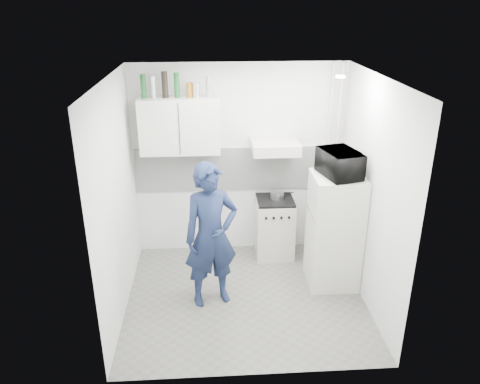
{
  "coord_description": "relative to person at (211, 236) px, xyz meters",
  "views": [
    {
      "loc": [
        -0.38,
        -4.68,
        3.34
      ],
      "look_at": [
        -0.05,
        0.3,
        1.25
      ],
      "focal_mm": 35.0,
      "sensor_mm": 36.0,
      "label": 1
    }
  ],
  "objects": [
    {
      "name": "range_hood",
      "position": [
        0.84,
        1.01,
        0.71
      ],
      "size": [
        0.6,
        0.5,
        0.14
      ],
      "primitive_type": "cube",
      "color": "beige",
      "rests_on": "wall_back"
    },
    {
      "name": "pipe_a",
      "position": [
        1.69,
        1.18,
        0.44
      ],
      "size": [
        0.05,
        0.05,
        2.6
      ],
      "primitive_type": "cylinder",
      "color": "beige",
      "rests_on": "floor"
    },
    {
      "name": "ceiling",
      "position": [
        0.39,
        0.01,
        1.74
      ],
      "size": [
        2.8,
        2.8,
        0.0
      ],
      "primitive_type": "plane",
      "color": "white",
      "rests_on": "wall_back"
    },
    {
      "name": "person",
      "position": [
        0.0,
        0.0,
        0.0
      ],
      "size": [
        0.72,
        0.57,
        1.72
      ],
      "primitive_type": "imported",
      "rotation": [
        0.0,
        0.0,
        0.3
      ],
      "color": "#172240",
      "rests_on": "floor"
    },
    {
      "name": "ceiling_spot_fixture",
      "position": [
        1.39,
        0.21,
        1.71
      ],
      "size": [
        0.1,
        0.1,
        0.02
      ],
      "primitive_type": "cylinder",
      "color": "white",
      "rests_on": "ceiling"
    },
    {
      "name": "wall_right",
      "position": [
        1.79,
        0.01,
        0.44
      ],
      "size": [
        0.0,
        2.6,
        2.6
      ],
      "primitive_type": "plane",
      "rotation": [
        1.57,
        0.0,
        -1.57
      ],
      "color": "silver",
      "rests_on": "floor"
    },
    {
      "name": "microwave",
      "position": [
        1.49,
        0.29,
        0.72
      ],
      "size": [
        0.62,
        0.49,
        0.3
      ],
      "primitive_type": "imported",
      "rotation": [
        0.0,
        0.0,
        1.82
      ],
      "color": "black",
      "rests_on": "fridge"
    },
    {
      "name": "canister_b",
      "position": [
        -0.14,
        1.09,
        1.43
      ],
      "size": [
        0.09,
        0.09,
        0.18
      ],
      "primitive_type": "cylinder",
      "color": "silver",
      "rests_on": "upper_cabinet"
    },
    {
      "name": "saucepan",
      "position": [
        0.89,
        1.03,
        0.03
      ],
      "size": [
        0.18,
        0.18,
        0.1
      ],
      "primitive_type": "cylinder",
      "color": "silver",
      "rests_on": "stove_top"
    },
    {
      "name": "bottle_b",
      "position": [
        -0.66,
        1.09,
        1.47
      ],
      "size": [
        0.07,
        0.07,
        0.26
      ],
      "primitive_type": "cylinder",
      "color": "silver",
      "rests_on": "upper_cabinet"
    },
    {
      "name": "bottle_c",
      "position": [
        -0.51,
        1.09,
        1.5
      ],
      "size": [
        0.08,
        0.08,
        0.31
      ],
      "primitive_type": "cylinder",
      "color": "black",
      "rests_on": "upper_cabinet"
    },
    {
      "name": "wall_back",
      "position": [
        0.39,
        1.26,
        0.44
      ],
      "size": [
        2.8,
        0.0,
        2.8
      ],
      "primitive_type": "plane",
      "rotation": [
        1.57,
        0.0,
        0.0
      ],
      "color": "silver",
      "rests_on": "floor"
    },
    {
      "name": "pipe_b",
      "position": [
        1.57,
        1.18,
        0.44
      ],
      "size": [
        0.04,
        0.04,
        2.6
      ],
      "primitive_type": "cylinder",
      "color": "beige",
      "rests_on": "floor"
    },
    {
      "name": "floor",
      "position": [
        0.39,
        0.01,
        -0.86
      ],
      "size": [
        2.8,
        2.8,
        0.0
      ],
      "primitive_type": "plane",
      "color": "#5A5951",
      "rests_on": "ground"
    },
    {
      "name": "bottle_a",
      "position": [
        -0.77,
        1.09,
        1.49
      ],
      "size": [
        0.07,
        0.07,
        0.29
      ],
      "primitive_type": "cylinder",
      "color": "#144C1E",
      "rests_on": "upper_cabinet"
    },
    {
      "name": "bottle_d",
      "position": [
        -0.37,
        1.09,
        1.49
      ],
      "size": [
        0.07,
        0.07,
        0.3
      ],
      "primitive_type": "cylinder",
      "color": "#144C1E",
      "rests_on": "upper_cabinet"
    },
    {
      "name": "fridge",
      "position": [
        1.49,
        0.29,
        -0.14
      ],
      "size": [
        0.6,
        0.6,
        1.43
      ],
      "primitive_type": "cube",
      "rotation": [
        0.0,
        0.0,
        -0.01
      ],
      "color": "silver",
      "rests_on": "floor"
    },
    {
      "name": "bottle_e",
      "position": [
        0.01,
        1.09,
        1.47
      ],
      "size": [
        0.06,
        0.06,
        0.25
      ],
      "primitive_type": "cylinder",
      "color": "silver",
      "rests_on": "upper_cabinet"
    },
    {
      "name": "wall_left",
      "position": [
        -1.01,
        0.01,
        0.44
      ],
      "size": [
        0.0,
        2.6,
        2.6
      ],
      "primitive_type": "plane",
      "rotation": [
        1.57,
        0.0,
        1.57
      ],
      "color": "silver",
      "rests_on": "floor"
    },
    {
      "name": "stove_top",
      "position": [
        0.87,
        1.01,
        -0.03
      ],
      "size": [
        0.49,
        0.49,
        0.03
      ],
      "primitive_type": "cube",
      "color": "black",
      "rests_on": "stove"
    },
    {
      "name": "backsplash",
      "position": [
        0.39,
        1.25,
        0.34
      ],
      "size": [
        2.74,
        0.03,
        0.6
      ],
      "primitive_type": "cube",
      "color": "white",
      "rests_on": "wall_back"
    },
    {
      "name": "stove",
      "position": [
        0.87,
        1.01,
        -0.45
      ],
      "size": [
        0.51,
        0.51,
        0.81
      ],
      "primitive_type": "cube",
      "color": "beige",
      "rests_on": "floor"
    },
    {
      "name": "upper_cabinet",
      "position": [
        -0.36,
        1.09,
        0.99
      ],
      "size": [
        1.0,
        0.35,
        0.7
      ],
      "primitive_type": "cube",
      "color": "silver",
      "rests_on": "wall_back"
    },
    {
      "name": "canister_a",
      "position": [
        -0.22,
        1.09,
        1.43
      ],
      "size": [
        0.07,
        0.07,
        0.18
      ],
      "primitive_type": "cylinder",
      "color": "brown",
      "rests_on": "upper_cabinet"
    }
  ]
}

